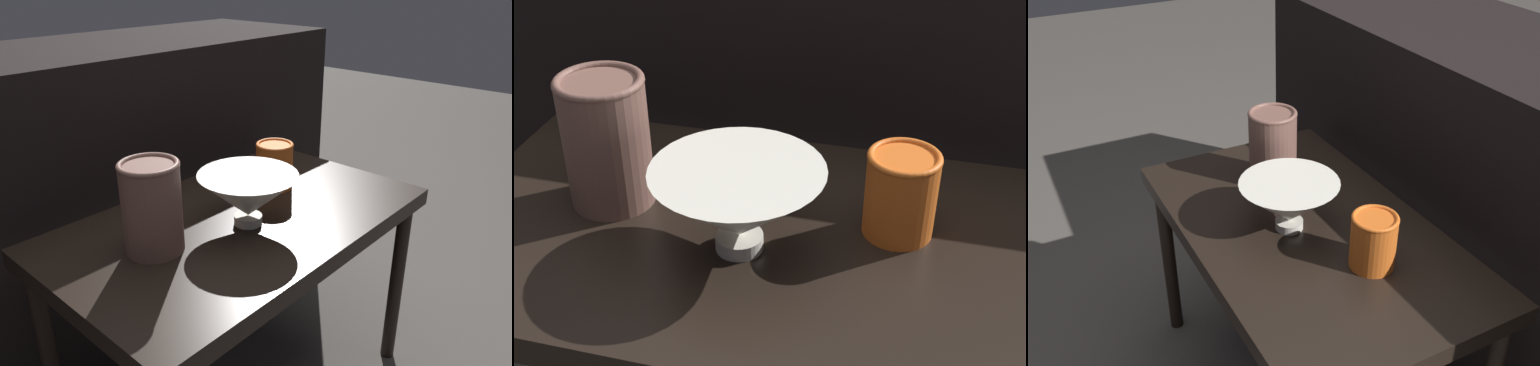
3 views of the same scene
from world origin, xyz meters
TOP-DOWN VIEW (x-y plane):
  - table at (0.00, 0.00)m, footprint 0.83×0.49m
  - couch_backdrop at (0.00, 0.56)m, footprint 1.50×0.50m
  - bowl at (-0.01, -0.04)m, footprint 0.21×0.21m
  - vase_textured_left at (-0.21, 0.03)m, footprint 0.12×0.12m
  - vase_colorful_right at (0.17, 0.05)m, footprint 0.09×0.09m

SIDE VIEW (x-z plane):
  - couch_backdrop at x=0.00m, z-range 0.00..0.84m
  - table at x=0.00m, z-range 0.21..0.73m
  - vase_colorful_right at x=0.17m, z-range 0.52..0.64m
  - bowl at x=-0.01m, z-range 0.53..0.64m
  - vase_textured_left at x=-0.21m, z-range 0.52..0.70m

